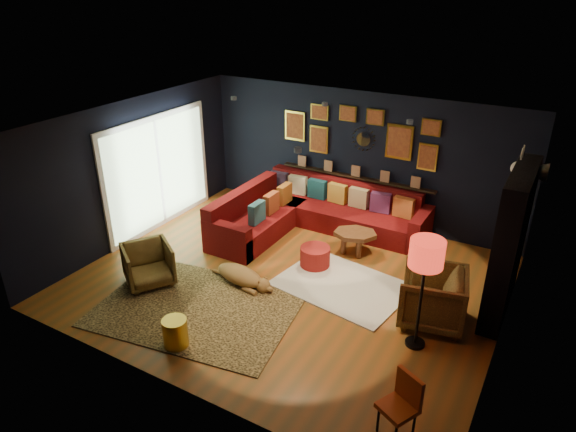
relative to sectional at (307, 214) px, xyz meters
The scene contains 20 objects.
floor 1.94m from the sectional, 71.24° to the right, with size 6.50×6.50×0.00m, color #9B4F1C.
room_walls 2.29m from the sectional, 71.24° to the right, with size 6.50×6.50×6.50m.
sectional is the anchor object (origin of this frame).
ledge 1.22m from the sectional, 54.82° to the left, with size 3.20×0.12×0.04m, color black.
gallery_wall 1.84m from the sectional, 56.49° to the left, with size 3.15×0.04×1.02m.
sunburst_mirror 1.80m from the sectional, 51.91° to the left, with size 0.47×0.16×0.47m.
fireplace 3.88m from the sectional, 13.77° to the right, with size 0.31×1.60×2.20m.
deer_head 4.15m from the sectional, ahead, with size 0.50×0.28×0.45m.
sliding_door 2.97m from the sectional, 155.08° to the right, with size 0.06×2.80×2.20m.
ceiling_spots 2.53m from the sectional, 58.65° to the right, with size 3.30×2.50×0.06m.
shag_rug 2.13m from the sectional, 46.29° to the right, with size 1.99×1.45×0.03m, color silver.
leopard_rug 3.18m from the sectional, 93.36° to the right, with size 2.91×2.08×0.02m, color tan.
coffee_table 1.25m from the sectional, 19.32° to the right, with size 0.93×0.81×0.39m.
pouf 1.43m from the sectional, 56.45° to the right, with size 0.51×0.51×0.33m, color maroon.
armchair_left 3.25m from the sectional, 113.55° to the right, with size 0.72×0.68×0.74m, color #B78D3D.
armchair_right 3.40m from the sectional, 30.58° to the right, with size 0.88×0.82×0.90m, color #B78D3D.
gold_stool 3.97m from the sectional, 88.35° to the right, with size 0.34×0.34×0.42m, color gold.
orange_chair 5.01m from the sectional, 50.34° to the right, with size 0.48×0.48×0.76m.
floor_lamp 3.87m from the sectional, 38.81° to the right, with size 0.44×0.44×1.60m.
dog 2.27m from the sectional, 90.55° to the right, with size 1.22×0.60×0.39m, color #A5713D, non-canonical shape.
Camera 1 is at (3.56, -6.20, 4.57)m, focal length 32.00 mm.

